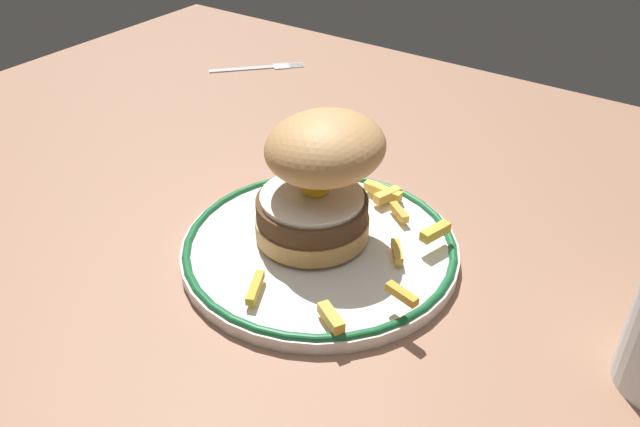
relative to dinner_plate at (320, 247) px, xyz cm
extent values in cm
cube|color=#996C52|center=(-1.96, -0.03, -2.84)|extent=(126.70, 102.57, 4.00)
cylinder|color=white|center=(0.00, 0.00, -0.24)|extent=(25.64, 25.64, 1.20)
torus|color=#196033|center=(0.00, 0.00, 0.36)|extent=(25.24, 25.24, 0.80)
cylinder|color=tan|center=(-1.24, 0.50, 1.66)|extent=(10.58, 10.58, 1.80)
cylinder|color=#50331F|center=(-1.24, 0.50, 3.55)|extent=(10.27, 10.27, 1.98)
cylinder|color=white|center=(-1.24, 0.50, 4.79)|extent=(9.46, 9.46, 0.50)
ellipsoid|color=yellow|center=(-1.26, 1.02, 5.46)|extent=(2.60, 2.60, 1.40)
ellipsoid|color=tan|center=(-0.93, 2.09, 9.30)|extent=(15.46, 15.52, 6.42)
cube|color=gold|center=(-0.35, -8.87, 1.13)|extent=(2.33, 3.76, 0.74)
cube|color=gold|center=(10.76, -4.14, 2.60)|extent=(3.04, 1.39, 0.73)
cube|color=gold|center=(6.89, 2.13, 1.15)|extent=(2.43, 2.90, 0.76)
cube|color=gold|center=(-8.41, 5.19, 1.18)|extent=(2.43, 3.93, 0.84)
cube|color=gold|center=(8.87, 5.49, 2.19)|extent=(1.78, 3.31, 0.95)
cube|color=gold|center=(3.93, 7.78, 1.14)|extent=(2.79, 2.27, 0.76)
cube|color=#EEB34A|center=(1.53, 9.62, 1.25)|extent=(1.85, 3.15, 0.97)
cube|color=gold|center=(6.90, -8.33, 1.24)|extent=(3.16, 2.35, 0.96)
cube|color=gold|center=(0.73, 10.09, 1.22)|extent=(4.22, 1.13, 0.91)
cube|color=silver|center=(-35.93, 30.68, -0.66)|extent=(7.63, 7.92, 0.36)
cube|color=silver|center=(-31.79, 35.02, -0.66)|extent=(3.25, 3.26, 0.32)
cube|color=silver|center=(-30.81, 37.13, -0.66)|extent=(1.85, 1.92, 0.28)
cube|color=silver|center=(-30.45, 36.79, -0.66)|extent=(1.85, 1.92, 0.28)
cube|color=silver|center=(-30.09, 36.44, -0.66)|extent=(1.85, 1.92, 0.28)
cube|color=silver|center=(-29.73, 36.10, -0.66)|extent=(1.85, 1.92, 0.28)
camera|label=1|loc=(27.86, -39.70, 36.57)|focal=36.74mm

